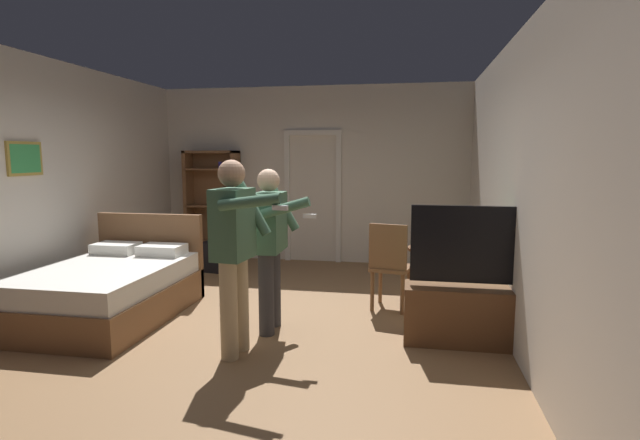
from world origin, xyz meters
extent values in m
plane|color=olive|center=(0.00, 0.00, 0.00)|extent=(7.08, 7.08, 0.00)
cube|color=silver|center=(0.00, 3.28, 1.41)|extent=(5.21, 0.12, 2.83)
cube|color=silver|center=(-2.55, 0.00, 1.41)|extent=(0.12, 6.67, 2.83)
cube|color=#B2933F|center=(-2.47, 0.01, 1.70)|extent=(0.03, 0.47, 0.36)
cube|color=green|center=(-2.46, 0.01, 1.70)|extent=(0.01, 0.41, 0.30)
cube|color=silver|center=(2.55, 0.00, 1.41)|extent=(0.12, 6.67, 2.83)
cube|color=white|center=(-0.41, 3.20, 1.02)|extent=(0.08, 0.08, 2.05)
cube|color=white|center=(0.44, 3.20, 1.02)|extent=(0.08, 0.08, 2.05)
cube|color=white|center=(0.02, 3.20, 2.09)|extent=(0.93, 0.08, 0.08)
cube|color=brown|center=(-1.58, -0.02, 0.17)|extent=(1.35, 1.92, 0.35)
cube|color=silver|center=(-1.58, -0.02, 0.46)|extent=(1.29, 1.86, 0.22)
cube|color=brown|center=(-1.58, 0.90, 0.51)|extent=(1.35, 0.08, 1.02)
cube|color=white|center=(-1.87, 0.64, 0.63)|extent=(0.50, 0.34, 0.12)
cube|color=white|center=(-1.28, 0.64, 0.63)|extent=(0.50, 0.34, 0.12)
cube|color=brown|center=(-2.06, 3.02, 0.90)|extent=(0.06, 0.32, 1.81)
cube|color=brown|center=(-1.22, 3.02, 0.90)|extent=(0.06, 0.32, 1.81)
cube|color=brown|center=(-1.64, 3.02, 1.79)|extent=(0.89, 0.32, 0.04)
cube|color=brown|center=(-1.64, 3.17, 0.90)|extent=(0.89, 0.02, 1.81)
cube|color=brown|center=(-1.64, 3.02, 0.30)|extent=(0.83, 0.32, 0.03)
cylinder|color=#8C4D53|center=(-1.45, 3.02, 0.36)|extent=(0.05, 0.05, 0.08)
cube|color=brown|center=(-1.64, 3.02, 0.90)|extent=(0.83, 0.32, 0.03)
cube|color=brown|center=(-1.64, 3.02, 1.51)|extent=(0.83, 0.32, 0.03)
cylinder|color=#3534AF|center=(-1.49, 3.02, 1.57)|extent=(0.06, 0.06, 0.11)
cube|color=brown|center=(2.19, -0.05, 0.27)|extent=(1.29, 0.40, 0.53)
cube|color=black|center=(2.19, -0.07, 0.93)|extent=(1.21, 0.05, 0.70)
cube|color=#488253|center=(2.19, -0.04, 0.93)|extent=(1.15, 0.01, 0.64)
cylinder|color=brown|center=(1.85, 0.98, 0.33)|extent=(0.08, 0.08, 0.67)
cylinder|color=brown|center=(1.85, 0.98, 0.01)|extent=(0.36, 0.36, 0.03)
cylinder|color=brown|center=(1.85, 0.98, 0.68)|extent=(0.60, 0.60, 0.03)
cube|color=black|center=(1.82, 0.98, 0.71)|extent=(0.32, 0.22, 0.02)
cube|color=black|center=(1.83, 0.86, 0.82)|extent=(0.32, 0.20, 0.05)
cube|color=#0F4A92|center=(1.83, 0.87, 0.82)|extent=(0.29, 0.17, 0.04)
cylinder|color=#153627|center=(1.99, 0.90, 0.80)|extent=(0.06, 0.06, 0.20)
cylinder|color=#153627|center=(1.99, 0.90, 0.92)|extent=(0.03, 0.03, 0.05)
cylinder|color=brown|center=(1.58, 1.01, 0.23)|extent=(0.04, 0.04, 0.45)
cylinder|color=brown|center=(1.25, 1.08, 0.23)|extent=(0.04, 0.04, 0.45)
cylinder|color=brown|center=(1.51, 0.68, 0.23)|extent=(0.04, 0.04, 0.45)
cylinder|color=brown|center=(1.18, 0.75, 0.23)|extent=(0.04, 0.04, 0.45)
cube|color=brown|center=(1.38, 0.88, 0.47)|extent=(0.50, 0.50, 0.04)
cube|color=brown|center=(1.35, 0.71, 0.74)|extent=(0.42, 0.13, 0.50)
cylinder|color=tan|center=(0.10, -0.56, 0.43)|extent=(0.15, 0.15, 0.85)
cylinder|color=tan|center=(0.08, -0.77, 0.43)|extent=(0.15, 0.15, 0.85)
cube|color=#3F664C|center=(0.09, -0.67, 1.15)|extent=(0.30, 0.41, 0.60)
sphere|color=tan|center=(0.09, -0.67, 1.58)|extent=(0.23, 0.23, 0.23)
cylinder|color=#3F664C|center=(0.21, -0.46, 1.26)|extent=(0.34, 0.13, 0.49)
cylinder|color=#3F664C|center=(0.33, -0.91, 1.37)|extent=(0.54, 0.15, 0.16)
cube|color=white|center=(0.59, -0.97, 1.33)|extent=(0.12, 0.05, 0.04)
cylinder|color=#333338|center=(0.22, 0.09, 0.40)|extent=(0.15, 0.15, 0.80)
cylinder|color=#333338|center=(0.23, -0.17, 0.40)|extent=(0.15, 0.15, 0.80)
cube|color=#3F664C|center=(0.23, -0.04, 1.09)|extent=(0.27, 0.48, 0.57)
sphere|color=#D8AD8C|center=(0.23, -0.04, 1.49)|extent=(0.22, 0.22, 0.22)
cylinder|color=#3F664C|center=(0.31, 0.23, 1.19)|extent=(0.32, 0.10, 0.46)
cylinder|color=#3F664C|center=(0.46, -0.30, 1.26)|extent=(0.46, 0.10, 0.21)
cube|color=white|center=(0.69, -0.32, 1.19)|extent=(0.12, 0.04, 0.04)
cube|color=black|center=(-1.18, 2.25, 0.23)|extent=(0.56, 0.47, 0.46)
camera|label=1|loc=(1.56, -4.56, 1.73)|focal=27.37mm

